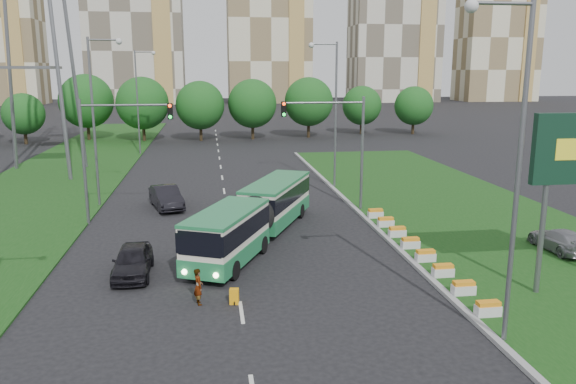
{
  "coord_description": "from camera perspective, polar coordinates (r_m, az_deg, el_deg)",
  "views": [
    {
      "loc": [
        -4.12,
        -27.51,
        9.7
      ],
      "look_at": [
        0.49,
        4.98,
        2.6
      ],
      "focal_mm": 35.0,
      "sensor_mm": 36.0,
      "label": 1
    }
  ],
  "objects": [
    {
      "name": "pedestrian",
      "position": [
        24.31,
        -9.09,
        -9.46
      ],
      "size": [
        0.51,
        0.66,
        1.58
      ],
      "primitive_type": "imported",
      "rotation": [
        0.0,
        0.0,
        1.83
      ],
      "color": "gray",
      "rests_on": "ground"
    },
    {
      "name": "left_verge",
      "position": [
        55.17,
        -22.5,
        1.2
      ],
      "size": [
        12.0,
        110.0,
        0.1
      ],
      "primitive_type": "cube",
      "color": "#144012",
      "rests_on": "ground"
    },
    {
      "name": "apartment_tower_cwest",
      "position": [
        179.48,
        -15.39,
        17.0
      ],
      "size": [
        28.0,
        15.0,
        52.0
      ],
      "primitive_type": "cube",
      "color": "beige",
      "rests_on": "ground"
    },
    {
      "name": "street_lamps",
      "position": [
        37.71,
        -6.36,
        6.5
      ],
      "size": [
        36.0,
        60.0,
        12.0
      ],
      "primitive_type": null,
      "color": "slate",
      "rests_on": "ground"
    },
    {
      "name": "lane_markings",
      "position": [
        48.51,
        -6.58,
        0.59
      ],
      "size": [
        0.2,
        100.0,
        0.01
      ],
      "primitive_type": null,
      "color": "silver",
      "rests_on": "ground"
    },
    {
      "name": "ground",
      "position": [
        29.46,
        0.43,
        -7.02
      ],
      "size": [
        360.0,
        360.0,
        0.0
      ],
      "primitive_type": "plane",
      "color": "black",
      "rests_on": "ground"
    },
    {
      "name": "car_left_far",
      "position": [
        41.31,
        -12.26,
        -0.52
      ],
      "size": [
        2.94,
        5.14,
        1.6
      ],
      "primitive_type": "imported",
      "rotation": [
        0.0,
        0.0,
        0.27
      ],
      "color": "black",
      "rests_on": "ground"
    },
    {
      "name": "tree_line",
      "position": [
        83.87,
        1.67,
        8.65
      ],
      "size": [
        120.0,
        8.0,
        9.0
      ],
      "primitive_type": null,
      "color": "#124418",
      "rests_on": "ground"
    },
    {
      "name": "traffic_mast_left",
      "position": [
        37.3,
        -17.73,
        4.93
      ],
      "size": [
        5.76,
        0.32,
        8.0
      ],
      "color": "slate",
      "rests_on": "ground"
    },
    {
      "name": "midrise_east",
      "position": [
        201.18,
        20.52,
        14.4
      ],
      "size": [
        24.0,
        14.0,
        40.0
      ],
      "primitive_type": "cube",
      "color": "beige",
      "rests_on": "ground"
    },
    {
      "name": "shopping_trolley",
      "position": [
        24.34,
        -5.49,
        -10.51
      ],
      "size": [
        0.38,
        0.41,
        0.66
      ],
      "rotation": [
        0.0,
        0.0,
        -0.14
      ],
      "color": "orange",
      "rests_on": "ground"
    },
    {
      "name": "median_kerb",
      "position": [
        38.17,
        7.67,
        -2.49
      ],
      "size": [
        0.3,
        60.0,
        0.18
      ],
      "primitive_type": "cube",
      "color": "gray",
      "rests_on": "ground"
    },
    {
      "name": "articulated_bus",
      "position": [
        32.53,
        -3.73,
        -2.36
      ],
      "size": [
        2.37,
        15.22,
        2.51
      ],
      "rotation": [
        0.0,
        0.0,
        -0.43
      ],
      "color": "beige",
      "rests_on": "ground"
    },
    {
      "name": "apartment_tower_east",
      "position": [
        187.61,
        10.77,
        16.22
      ],
      "size": [
        27.0,
        15.0,
        47.0
      ],
      "primitive_type": "cube",
      "color": "beige",
      "rests_on": "ground"
    },
    {
      "name": "car_median",
      "position": [
        33.8,
        25.9,
        -4.4
      ],
      "size": [
        1.8,
        4.22,
        1.21
      ],
      "primitive_type": "imported",
      "rotation": [
        0.0,
        0.0,
        3.17
      ],
      "color": "gray",
      "rests_on": "grass_median"
    },
    {
      "name": "flower_planters",
      "position": [
        30.71,
        13.04,
        -5.65
      ],
      "size": [
        1.1,
        15.9,
        0.6
      ],
      "primitive_type": null,
      "color": "silver",
      "rests_on": "grass_median"
    },
    {
      "name": "apartment_tower_ceast",
      "position": [
        179.19,
        -1.99,
        17.1
      ],
      "size": [
        25.0,
        15.0,
        50.0
      ],
      "primitive_type": "cube",
      "color": "beige",
      "rests_on": "ground"
    },
    {
      "name": "grass_median",
      "position": [
        40.58,
        17.16,
        -2.07
      ],
      "size": [
        14.0,
        60.0,
        0.15
      ],
      "primitive_type": "cube",
      "color": "#144012",
      "rests_on": "ground"
    },
    {
      "name": "car_left_near",
      "position": [
        28.28,
        -15.5,
        -6.73
      ],
      "size": [
        1.8,
        4.37,
        1.48
      ],
      "primitive_type": "imported",
      "rotation": [
        0.0,
        0.0,
        0.01
      ],
      "color": "black",
      "rests_on": "ground"
    },
    {
      "name": "traffic_mast_median",
      "position": [
        38.8,
        5.27,
        5.72
      ],
      "size": [
        5.76,
        0.32,
        8.0
      ],
      "color": "slate",
      "rests_on": "ground"
    }
  ]
}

